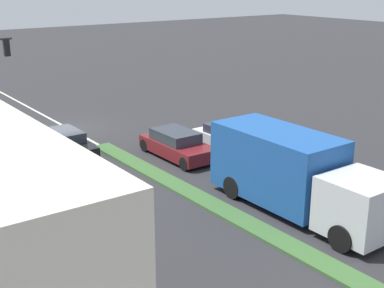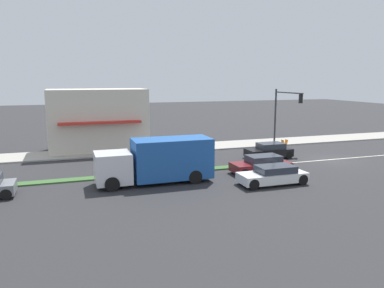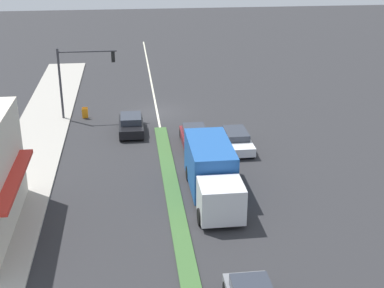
{
  "view_description": "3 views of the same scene",
  "coord_description": "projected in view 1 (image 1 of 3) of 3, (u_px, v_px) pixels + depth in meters",
  "views": [
    {
      "loc": [
        11.68,
        28.01,
        8.38
      ],
      "look_at": [
        0.29,
        12.39,
        2.29
      ],
      "focal_mm": 50.0,
      "sensor_mm": 36.0,
      "label": 1
    },
    {
      "loc": [
        -25.46,
        20.88,
        6.71
      ],
      "look_at": [
        0.94,
        12.0,
        1.85
      ],
      "focal_mm": 35.0,
      "sensor_mm": 36.0,
      "label": 2
    },
    {
      "loc": [
        2.24,
        42.33,
        14.21
      ],
      "look_at": [
        -1.39,
        12.63,
        2.12
      ],
      "focal_mm": 50.0,
      "sensor_mm": 36.0,
      "label": 3
    }
  ],
  "objects": [
    {
      "name": "van_white",
      "position": [
        231.0,
        139.0,
        26.76
      ],
      "size": [
        1.79,
        4.4,
        1.22
      ],
      "color": "silver",
      "rests_on": "ground"
    },
    {
      "name": "suv_black",
      "position": [
        65.0,
        145.0,
        25.7
      ],
      "size": [
        1.8,
        3.89,
        1.3
      ],
      "color": "black",
      "rests_on": "ground"
    },
    {
      "name": "delivery_truck",
      "position": [
        294.0,
        173.0,
        19.63
      ],
      "size": [
        2.44,
        7.5,
        2.87
      ],
      "color": "silver",
      "rests_on": "ground"
    },
    {
      "name": "lane_marking_center",
      "position": [
        69.0,
        129.0,
        30.67
      ],
      "size": [
        0.16,
        60.0,
        0.01
      ],
      "primitive_type": "cube",
      "color": "beige",
      "rests_on": "ground"
    },
    {
      "name": "ground_plane",
      "position": [
        304.0,
        255.0,
        16.8
      ],
      "size": [
        160.0,
        160.0,
        0.0
      ],
      "primitive_type": "plane",
      "color": "#2B2B2D"
    },
    {
      "name": "sedan_maroon",
      "position": [
        177.0,
        145.0,
        25.73
      ],
      "size": [
        1.83,
        4.26,
        1.29
      ],
      "color": "maroon",
      "rests_on": "ground"
    }
  ]
}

